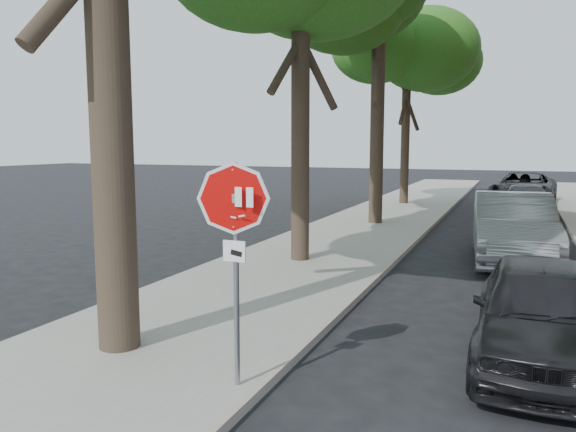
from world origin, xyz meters
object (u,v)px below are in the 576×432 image
Objects in this scene: car_c at (526,202)px; car_d at (523,188)px; car_a at (541,312)px; car_b at (513,228)px; tree_far at (408,50)px; stop_sign at (235,231)px.

car_d is at bearing 90.50° from car_c.
car_a is 0.80× the size of car_b.
car_c is 5.45m from car_d.
car_c is (0.41, 8.63, -0.18)m from car_b.
car_b reaches higher than car_a.
tree_far is 9.03m from car_c.
car_d is (3.25, 23.37, -1.16)m from stop_sign.
car_b is at bearing -67.46° from tree_far.
car_d is at bearing 90.15° from car_a.
stop_sign is 0.28× the size of tree_far.
car_b is 1.12× the size of car_c.
tree_far reaches higher than stop_sign.
car_a is 6.89m from car_b.
car_a is (5.32, -18.71, -6.51)m from tree_far.
tree_far is at bearing -150.33° from car_d.
stop_sign is at bearing -91.23° from car_d.
stop_sign is at bearing -112.24° from car_b.
car_c is (3.30, 17.93, -1.28)m from stop_sign.
car_d reaches higher than car_a.
car_c is 0.80× the size of car_d.
tree_far reaches higher than car_c.
car_c is (0.00, 15.50, -0.04)m from car_a.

